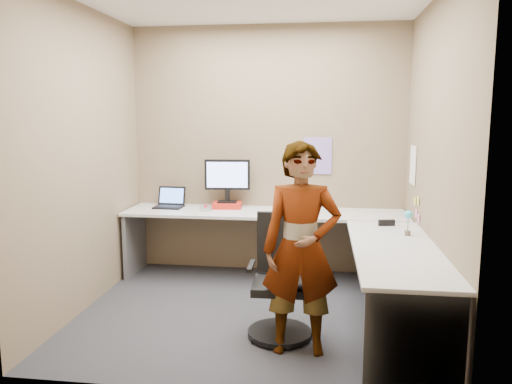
# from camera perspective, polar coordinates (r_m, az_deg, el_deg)

# --- Properties ---
(ground) EXTENTS (3.00, 3.00, 0.00)m
(ground) POSITION_cam_1_polar(r_m,az_deg,el_deg) (4.56, -0.59, -13.65)
(ground) COLOR #25252A
(ground) RESTS_ON ground
(wall_back) EXTENTS (3.00, 0.00, 3.00)m
(wall_back) POSITION_cam_1_polar(r_m,az_deg,el_deg) (5.51, 1.33, 4.75)
(wall_back) COLOR brown
(wall_back) RESTS_ON ground
(wall_right) EXTENTS (0.00, 2.70, 2.70)m
(wall_right) POSITION_cam_1_polar(r_m,az_deg,el_deg) (4.28, 19.71, 3.05)
(wall_right) COLOR brown
(wall_right) RESTS_ON ground
(wall_left) EXTENTS (0.00, 2.70, 2.70)m
(wall_left) POSITION_cam_1_polar(r_m,az_deg,el_deg) (4.69, -19.12, 3.54)
(wall_left) COLOR brown
(wall_left) RESTS_ON ground
(desk) EXTENTS (2.98, 2.58, 0.73)m
(desk) POSITION_cam_1_polar(r_m,az_deg,el_deg) (4.70, 5.38, -5.42)
(desk) COLOR beige
(desk) RESTS_ON ground
(paper_ream) EXTENTS (0.33, 0.25, 0.06)m
(paper_ream) POSITION_cam_1_polar(r_m,az_deg,el_deg) (5.47, -3.31, -1.51)
(paper_ream) COLOR red
(paper_ream) RESTS_ON desk
(monitor) EXTENTS (0.49, 0.16, 0.47)m
(monitor) POSITION_cam_1_polar(r_m,az_deg,el_deg) (5.44, -3.30, 1.70)
(monitor) COLOR black
(monitor) RESTS_ON paper_ream
(laptop) EXTENTS (0.32, 0.27, 0.22)m
(laptop) POSITION_cam_1_polar(r_m,az_deg,el_deg) (5.60, -9.80, -1.13)
(laptop) COLOR black
(laptop) RESTS_ON desk
(trackball_mouse) EXTENTS (0.12, 0.08, 0.07)m
(trackball_mouse) POSITION_cam_1_polar(r_m,az_deg,el_deg) (5.31, -5.75, -1.93)
(trackball_mouse) COLOR #B7B7BC
(trackball_mouse) RESTS_ON desk
(origami) EXTENTS (0.10, 0.10, 0.06)m
(origami) POSITION_cam_1_polar(r_m,az_deg,el_deg) (5.03, 2.62, -2.43)
(origami) COLOR white
(origami) RESTS_ON desk
(stapler) EXTENTS (0.15, 0.07, 0.05)m
(stapler) POSITION_cam_1_polar(r_m,az_deg,el_deg) (4.75, 14.69, -3.42)
(stapler) COLOR black
(stapler) RESTS_ON desk
(flower) EXTENTS (0.07, 0.07, 0.22)m
(flower) POSITION_cam_1_polar(r_m,az_deg,el_deg) (4.40, 17.00, -2.95)
(flower) COLOR brown
(flower) RESTS_ON desk
(calendar_purple) EXTENTS (0.30, 0.01, 0.40)m
(calendar_purple) POSITION_cam_1_polar(r_m,az_deg,el_deg) (5.47, 7.07, 4.13)
(calendar_purple) COLOR #846BB7
(calendar_purple) RESTS_ON wall_back
(calendar_white) EXTENTS (0.01, 0.28, 0.38)m
(calendar_white) POSITION_cam_1_polar(r_m,az_deg,el_deg) (5.17, 17.50, 2.95)
(calendar_white) COLOR white
(calendar_white) RESTS_ON wall_right
(sticky_note_a) EXTENTS (0.01, 0.07, 0.07)m
(sticky_note_a) POSITION_cam_1_polar(r_m,az_deg,el_deg) (4.86, 18.02, -0.98)
(sticky_note_a) COLOR #F2E059
(sticky_note_a) RESTS_ON wall_right
(sticky_note_b) EXTENTS (0.01, 0.07, 0.07)m
(sticky_note_b) POSITION_cam_1_polar(r_m,az_deg,el_deg) (4.94, 17.85, -2.37)
(sticky_note_b) COLOR pink
(sticky_note_b) RESTS_ON wall_right
(sticky_note_c) EXTENTS (0.01, 0.07, 0.07)m
(sticky_note_c) POSITION_cam_1_polar(r_m,az_deg,el_deg) (4.82, 18.08, -2.88)
(sticky_note_c) COLOR pink
(sticky_note_c) RESTS_ON wall_right
(sticky_note_d) EXTENTS (0.01, 0.07, 0.07)m
(sticky_note_d) POSITION_cam_1_polar(r_m,az_deg,el_deg) (5.01, 17.70, -1.03)
(sticky_note_d) COLOR #F2E059
(sticky_note_d) RESTS_ON wall_right
(office_chair) EXTENTS (0.51, 0.51, 0.95)m
(office_chair) POSITION_cam_1_polar(r_m,az_deg,el_deg) (4.02, 2.79, -10.83)
(office_chair) COLOR black
(office_chair) RESTS_ON ground
(person) EXTENTS (0.59, 0.41, 1.56)m
(person) POSITION_cam_1_polar(r_m,az_deg,el_deg) (3.66, 5.20, -6.49)
(person) COLOR #999399
(person) RESTS_ON ground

